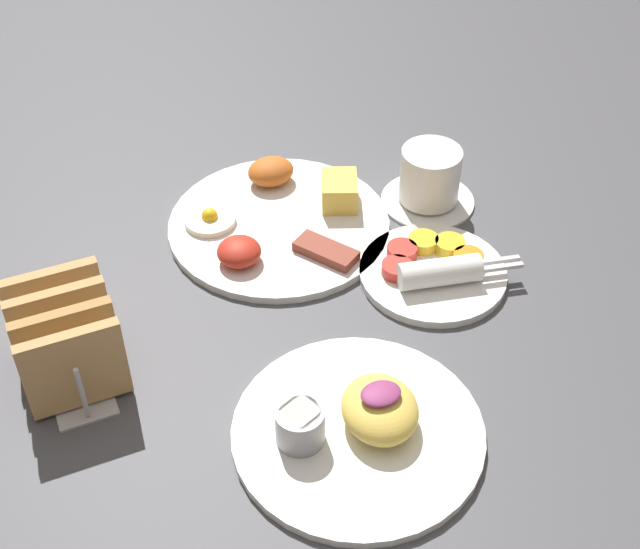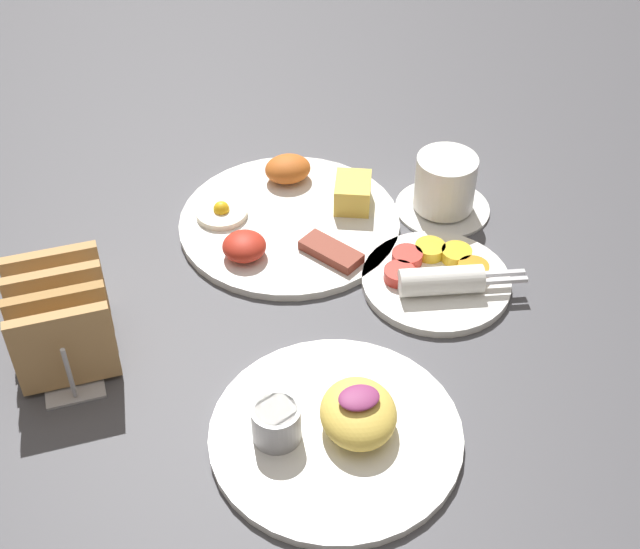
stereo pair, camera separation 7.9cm
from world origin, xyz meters
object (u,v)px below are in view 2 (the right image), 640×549
plate_breakfast (290,217)px  plate_condiments (437,277)px  coffee_cup (445,187)px  plate_foreground (336,427)px  toast_rack (61,320)px

plate_breakfast → plate_condiments: plate_breakfast is taller
plate_condiments → coffee_cup: 0.15m
plate_breakfast → plate_foreground: plate_foreground is taller
toast_rack → coffee_cup: (0.48, 0.11, -0.01)m
plate_breakfast → coffee_cup: coffee_cup is taller
plate_condiments → plate_foreground: plate_foreground is taller
plate_breakfast → toast_rack: (-0.28, -0.14, 0.04)m
plate_foreground → plate_breakfast: bearing=81.9°
toast_rack → coffee_cup: 0.49m
plate_foreground → toast_rack: toast_rack is taller
plate_foreground → coffee_cup: 0.39m
plate_breakfast → coffee_cup: bearing=-8.5°
plate_condiments → toast_rack: size_ratio=1.21×
toast_rack → plate_foreground: bearing=-38.7°
plate_breakfast → plate_condiments: bearing=-50.4°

